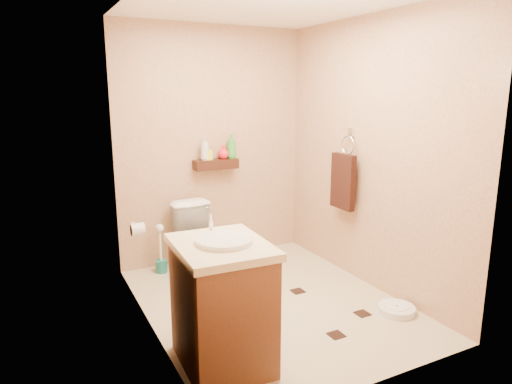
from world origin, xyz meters
TOP-DOWN VIEW (x-y plane):
  - ground at (0.00, 0.00)m, footprint 2.50×2.50m
  - wall_back at (0.00, 1.25)m, footprint 2.00×0.04m
  - wall_front at (0.00, -1.25)m, footprint 2.00×0.04m
  - wall_left at (-1.00, 0.00)m, footprint 0.04×2.50m
  - wall_right at (1.00, 0.00)m, footprint 0.04×2.50m
  - ceiling at (0.00, 0.00)m, footprint 2.00×2.50m
  - wall_shelf at (0.00, 1.17)m, footprint 0.46×0.14m
  - floor_accents at (0.02, -0.04)m, footprint 1.23×1.37m
  - toilet at (-0.30, 0.83)m, footprint 0.43×0.70m
  - vanity at (-0.70, -0.63)m, footprint 0.59×0.70m
  - bathroom_scale at (0.82, -0.63)m, footprint 0.39×0.39m
  - toilet_brush at (-0.64, 1.07)m, footprint 0.11×0.11m
  - towel_ring at (0.91, 0.25)m, footprint 0.12×0.30m
  - toilet_paper at (-0.94, 0.65)m, footprint 0.12×0.11m
  - bottle_a at (-0.12, 1.17)m, footprint 0.13×0.13m
  - bottle_b at (-0.09, 1.17)m, footprint 0.09×0.09m
  - bottle_c at (0.08, 1.17)m, footprint 0.16×0.16m
  - bottle_d at (0.18, 1.17)m, footprint 0.11×0.11m

SIDE VIEW (x-z plane):
  - ground at x=0.00m, z-range 0.00..0.00m
  - floor_accents at x=0.02m, z-range 0.00..0.01m
  - bathroom_scale at x=0.82m, z-range 0.00..0.06m
  - toilet_brush at x=-0.64m, z-range -0.07..0.42m
  - toilet at x=-0.30m, z-range 0.00..0.69m
  - vanity at x=-0.70m, z-range -0.05..0.91m
  - toilet_paper at x=-0.94m, z-range 0.54..0.66m
  - towel_ring at x=0.91m, z-range 0.57..1.33m
  - wall_shelf at x=0.00m, z-range 0.97..1.07m
  - bottle_c at x=0.08m, z-range 1.07..1.22m
  - bottle_b at x=-0.09m, z-range 1.07..1.22m
  - bottle_a at x=-0.12m, z-range 1.07..1.31m
  - bottle_d at x=0.18m, z-range 1.07..1.32m
  - wall_back at x=0.00m, z-range 0.00..2.40m
  - wall_front at x=0.00m, z-range 0.00..2.40m
  - wall_left at x=-1.00m, z-range 0.00..2.40m
  - wall_right at x=1.00m, z-range 0.00..2.40m
  - ceiling at x=0.00m, z-range 2.39..2.41m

